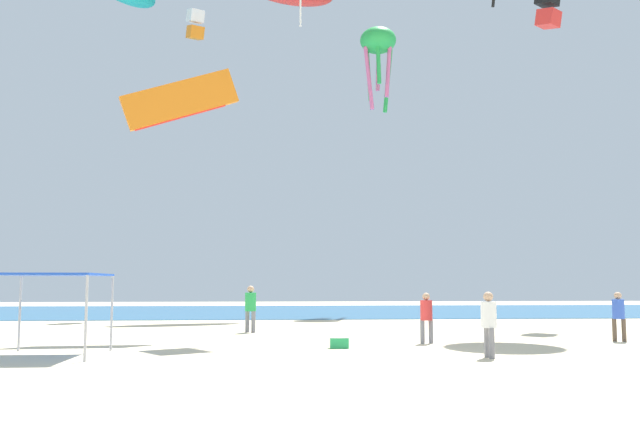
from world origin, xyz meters
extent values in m
cube|color=beige|center=(0.00, 0.00, -0.05)|extent=(110.00, 110.00, 0.10)
cube|color=#28608C|center=(0.00, 29.37, 0.01)|extent=(110.00, 23.25, 0.03)
cylinder|color=#B2B2B7|center=(-7.15, -1.85, 1.10)|extent=(0.07, 0.07, 2.20)
cylinder|color=#B2B2B7|center=(-9.81, 1.09, 1.10)|extent=(0.07, 0.07, 2.20)
cylinder|color=#B2B2B7|center=(-7.15, 1.09, 1.10)|extent=(0.07, 0.07, 2.20)
cube|color=blue|center=(-8.48, -0.38, 2.23)|extent=(2.73, 3.01, 0.06)
cylinder|color=slate|center=(-3.33, 8.43, 0.43)|extent=(0.17, 0.17, 0.86)
cylinder|color=slate|center=(-3.08, 8.20, 0.43)|extent=(0.17, 0.17, 0.86)
cylinder|color=green|center=(-3.21, 8.31, 1.23)|extent=(0.45, 0.45, 0.75)
sphere|color=tan|center=(-3.21, 8.31, 1.75)|extent=(0.28, 0.28, 0.28)
cylinder|color=slate|center=(3.39, -1.61, 0.40)|extent=(0.16, 0.16, 0.80)
cylinder|color=slate|center=(3.41, -1.92, 0.40)|extent=(0.16, 0.16, 0.80)
cylinder|color=white|center=(3.40, -1.77, 1.15)|extent=(0.42, 0.42, 0.70)
sphere|color=tan|center=(3.40, -1.77, 1.63)|extent=(0.26, 0.26, 0.26)
cylinder|color=slate|center=(2.90, 2.77, 0.38)|extent=(0.15, 0.15, 0.76)
cylinder|color=slate|center=(2.60, 2.72, 0.38)|extent=(0.15, 0.15, 0.76)
cylinder|color=red|center=(2.75, 2.75, 1.09)|extent=(0.40, 0.40, 0.66)
sphere|color=tan|center=(2.75, 2.75, 1.55)|extent=(0.25, 0.25, 0.25)
cylinder|color=brown|center=(9.38, 3.07, 0.38)|extent=(0.15, 0.15, 0.77)
cylinder|color=brown|center=(9.66, 2.97, 0.38)|extent=(0.15, 0.15, 0.77)
cylinder|color=blue|center=(9.52, 3.02, 1.10)|extent=(0.40, 0.40, 0.67)
sphere|color=tan|center=(9.52, 3.02, 1.56)|extent=(0.25, 0.25, 0.25)
cube|color=#1E8C4C|center=(-0.32, 1.27, 0.16)|extent=(0.56, 0.36, 0.32)
cube|color=white|center=(-0.32, 1.27, 0.34)|extent=(0.57, 0.37, 0.03)
cube|color=red|center=(12.29, 14.38, 16.01)|extent=(1.44, 1.47, 1.02)
cylinder|color=white|center=(-1.21, 8.22, 13.73)|extent=(0.11, 0.11, 1.80)
cube|color=orange|center=(-6.01, 6.92, 9.22)|extent=(4.58, 1.49, 2.82)
cube|color=red|center=(-6.01, 6.92, 8.60)|extent=(3.51, 1.00, 1.56)
ellipsoid|color=green|center=(5.03, 26.02, 18.81)|extent=(2.82, 2.82, 1.81)
cylinder|color=green|center=(4.93, 25.27, 16.86)|extent=(0.32, 0.55, 2.80)
cylinder|color=pink|center=(5.64, 25.55, 16.44)|extent=(0.56, 0.50, 3.64)
cylinder|color=green|center=(5.74, 26.31, 16.03)|extent=(0.69, 0.45, 4.47)
cylinder|color=pink|center=(5.13, 26.78, 16.86)|extent=(0.32, 0.55, 2.80)
cylinder|color=green|center=(4.43, 26.49, 16.44)|extent=(0.56, 0.50, 3.64)
cylinder|color=pink|center=(4.32, 25.73, 16.03)|extent=(0.69, 0.45, 4.47)
cube|color=white|center=(-7.40, 24.46, 19.56)|extent=(1.32, 1.39, 1.02)
cube|color=orange|center=(-7.40, 24.46, 18.44)|extent=(1.32, 1.39, 1.02)
camera|label=1|loc=(-2.53, -20.04, 1.99)|focal=38.74mm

